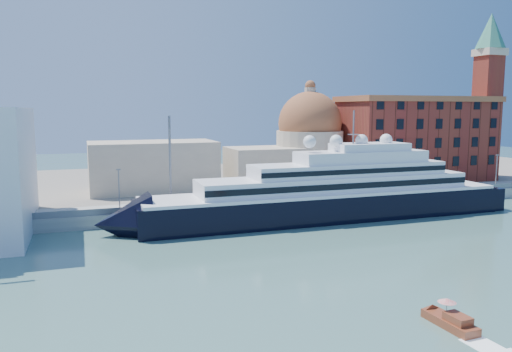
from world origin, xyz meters
name	(u,v)px	position (x,y,z in m)	size (l,w,h in m)	color
ground	(342,255)	(0.00, 0.00, 0.00)	(400.00, 400.00, 0.00)	#375F5B
quay	(264,206)	(0.00, 34.00, 1.25)	(180.00, 10.00, 2.50)	gray
land	(215,181)	(0.00, 75.00, 1.00)	(260.00, 72.00, 2.00)	slate
quay_fence	(271,201)	(0.00, 29.50, 3.10)	(180.00, 0.10, 1.20)	slate
superyacht	(316,198)	(6.86, 23.00, 4.35)	(84.28, 11.68, 25.19)	black
water_taxi	(451,321)	(-2.16, -25.97, 0.71)	(2.33, 6.27, 2.94)	maroon
warehouse	(417,138)	(52.00, 52.00, 13.79)	(43.00, 19.00, 23.25)	maroon
campanile	(488,85)	(76.00, 52.00, 28.76)	(8.40, 8.40, 47.00)	maroon
church	(255,151)	(6.39, 57.72, 10.91)	(66.00, 18.00, 25.50)	beige
lamp_posts	(208,169)	(-12.67, 32.27, 9.84)	(120.80, 2.40, 18.00)	slate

